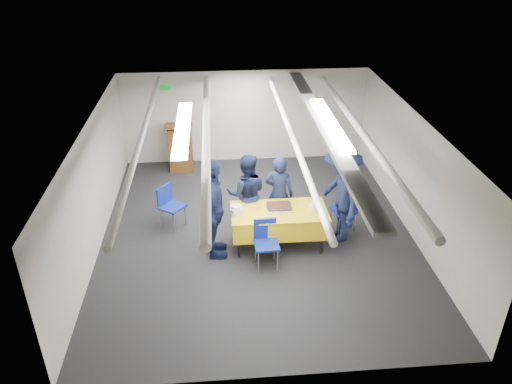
# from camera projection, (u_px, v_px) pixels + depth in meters

# --- Properties ---
(ground) EXTENTS (7.00, 7.00, 0.00)m
(ground) POSITION_uv_depth(u_px,v_px,m) (257.00, 234.00, 9.82)
(ground) COLOR black
(ground) RESTS_ON ground
(room_shell) EXTENTS (6.00, 7.00, 2.30)m
(room_shell) POSITION_uv_depth(u_px,v_px,m) (260.00, 140.00, 9.31)
(room_shell) COLOR beige
(room_shell) RESTS_ON ground
(serving_table) EXTENTS (1.76, 0.88, 0.77)m
(serving_table) POSITION_uv_depth(u_px,v_px,m) (279.00, 220.00, 9.21)
(serving_table) COLOR black
(serving_table) RESTS_ON ground
(sheet_cake) EXTENTS (0.46, 0.36, 0.08)m
(sheet_cake) POSITION_uv_depth(u_px,v_px,m) (279.00, 207.00, 9.13)
(sheet_cake) COLOR white
(sheet_cake) RESTS_ON serving_table
(plate_stack_left) EXTENTS (0.22, 0.22, 0.17)m
(plate_stack_left) POSITION_uv_depth(u_px,v_px,m) (236.00, 210.00, 8.97)
(plate_stack_left) COLOR white
(plate_stack_left) RESTS_ON serving_table
(plate_stack_right) EXTENTS (0.20, 0.20, 0.17)m
(plate_stack_right) POSITION_uv_depth(u_px,v_px,m) (315.00, 207.00, 9.07)
(plate_stack_right) COLOR white
(plate_stack_right) RESTS_ON serving_table
(podium) EXTENTS (0.62, 0.53, 1.25)m
(podium) POSITION_uv_depth(u_px,v_px,m) (181.00, 146.00, 12.07)
(podium) COLOR brown
(podium) RESTS_ON ground
(chair_near) EXTENTS (0.44, 0.44, 0.87)m
(chair_near) POSITION_uv_depth(u_px,v_px,m) (266.00, 238.00, 8.74)
(chair_near) COLOR gray
(chair_near) RESTS_ON ground
(chair_right) EXTENTS (0.52, 0.52, 0.87)m
(chair_right) POSITION_uv_depth(u_px,v_px,m) (347.00, 206.00, 9.73)
(chair_right) COLOR gray
(chair_right) RESTS_ON ground
(chair_left) EXTENTS (0.59, 0.59, 0.87)m
(chair_left) POSITION_uv_depth(u_px,v_px,m) (169.00, 202.00, 9.85)
(chair_left) COLOR gray
(chair_left) RESTS_ON ground
(sailor_a) EXTENTS (0.66, 0.55, 1.56)m
(sailor_a) POSITION_uv_depth(u_px,v_px,m) (279.00, 194.00, 9.64)
(sailor_a) COLOR black
(sailor_a) RESTS_ON ground
(sailor_b) EXTENTS (0.84, 0.68, 1.63)m
(sailor_b) POSITION_uv_depth(u_px,v_px,m) (247.00, 194.00, 9.56)
(sailor_b) COLOR black
(sailor_b) RESTS_ON ground
(sailor_c) EXTENTS (0.49, 1.13, 1.91)m
(sailor_c) POSITION_uv_depth(u_px,v_px,m) (213.00, 210.00, 8.77)
(sailor_c) COLOR black
(sailor_c) RESTS_ON ground
(sailor_d) EXTENTS (0.91, 1.35, 1.94)m
(sailor_d) POSITION_uv_depth(u_px,v_px,m) (340.00, 194.00, 9.24)
(sailor_d) COLOR black
(sailor_d) RESTS_ON ground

